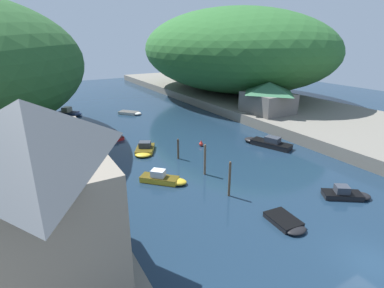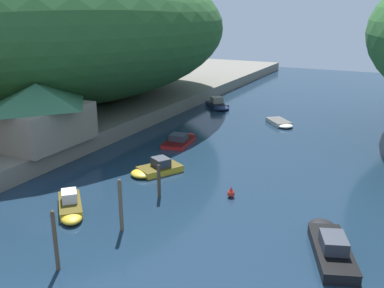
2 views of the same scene
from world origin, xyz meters
TOP-DOWN VIEW (x-y plane):
  - water_surface at (0.00, 30.00)m, footprint 130.00×130.00m
  - right_bank at (24.32, 30.00)m, footprint 22.00×120.00m
  - hillside_right at (25.42, 48.92)m, footprint 35.96×50.35m
  - waterfront_building at (-17.57, 8.64)m, footprint 6.85×11.73m
  - boathouse_shed at (-15.91, 23.66)m, footprint 6.82×8.35m
  - right_bank_cottage at (17.83, 28.45)m, footprint 7.02×7.75m
  - boat_yellow_tender at (9.47, 19.55)m, footprint 3.92×6.68m
  - boat_open_rowboat at (-0.25, 44.64)m, footprint 4.14×4.38m
  - boat_red_skiff at (-10.12, 49.41)m, footprint 4.55×4.61m
  - boat_mid_channel at (-6.64, 16.79)m, footprint 4.24×4.30m
  - boat_moored_right at (-5.27, 25.31)m, footprint 3.83×4.67m
  - boat_small_dinghy at (6.17, 5.93)m, footprint 4.16×3.51m
  - boat_cabin_cruiser at (-7.37, 33.57)m, footprint 2.85×5.54m
  - boat_white_cruiser at (-1.57, 5.66)m, footprint 2.10×3.45m
  - mooring_post_second at (-2.69, 11.45)m, footprint 0.22×0.22m
  - mooring_post_middle at (-2.18, 16.31)m, footprint 0.24×0.24m
  - mooring_post_fourth at (-2.60, 21.43)m, footprint 0.24×0.24m
  - channel_buoy_near at (1.97, 23.71)m, footprint 0.54×0.54m
  - person_by_boathouse at (-15.09, 17.38)m, footprint 0.28×0.41m

SIDE VIEW (x-z plane):
  - water_surface at x=0.00m, z-range 0.00..0.00m
  - boat_white_cruiser at x=-1.57m, z-range 0.00..0.41m
  - boat_open_rowboat at x=-0.25m, z-range 0.00..0.47m
  - channel_buoy_near at x=1.97m, z-range -0.09..0.72m
  - boat_cabin_cruiser at x=-7.37m, z-range -0.21..0.84m
  - boat_small_dinghy at x=6.17m, z-range -0.22..0.91m
  - boat_moored_right at x=-5.27m, z-range -0.24..0.97m
  - boat_mid_channel at x=-6.64m, z-range -0.24..1.01m
  - boat_yellow_tender at x=9.47m, z-range -0.25..1.11m
  - boat_red_skiff at x=-10.12m, z-range -0.29..1.17m
  - right_bank at x=24.32m, z-range 0.00..1.57m
  - mooring_post_fourth at x=-2.60m, z-range 0.01..2.47m
  - mooring_post_middle at x=-2.18m, z-range 0.01..3.34m
  - mooring_post_second at x=-2.69m, z-range 0.01..3.37m
  - person_by_boathouse at x=-15.09m, z-range 1.70..3.39m
  - right_bank_cottage at x=17.83m, z-range 1.66..6.65m
  - boathouse_shed at x=-15.91m, z-range 1.66..6.90m
  - waterfront_building at x=-17.57m, z-range 1.71..10.94m
  - hillside_right at x=25.42m, z-range 1.57..19.56m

